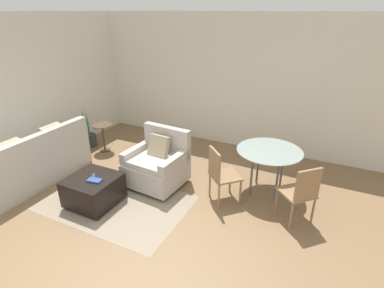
{
  "coord_description": "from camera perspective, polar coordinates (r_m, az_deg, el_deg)",
  "views": [
    {
      "loc": [
        2.19,
        -2.29,
        2.77
      ],
      "look_at": [
        0.22,
        1.74,
        0.75
      ],
      "focal_mm": 28.0,
      "sensor_mm": 36.0,
      "label": 1
    }
  ],
  "objects": [
    {
      "name": "ground_plane",
      "position": [
        4.21,
        -13.86,
        -17.81
      ],
      "size": [
        20.0,
        20.0,
        0.0
      ],
      "primitive_type": "plane",
      "color": "brown"
    },
    {
      "name": "wall_back",
      "position": [
        6.5,
        5.86,
        11.69
      ],
      "size": [
        12.0,
        0.06,
        2.75
      ],
      "color": "silver",
      "rests_on": "ground_plane"
    },
    {
      "name": "wall_left",
      "position": [
        6.5,
        -26.94,
        9.22
      ],
      "size": [
        0.06,
        12.0,
        2.75
      ],
      "color": "silver",
      "rests_on": "ground_plane"
    },
    {
      "name": "area_rug",
      "position": [
        4.93,
        -14.26,
        -10.77
      ],
      "size": [
        2.23,
        1.47,
        0.01
      ],
      "color": "gray",
      "rests_on": "ground_plane"
    },
    {
      "name": "couch",
      "position": [
        5.89,
        -28.24,
        -3.52
      ],
      "size": [
        0.9,
        2.0,
        0.94
      ],
      "color": "#B2ADA3",
      "rests_on": "ground_plane"
    },
    {
      "name": "armchair",
      "position": [
        5.13,
        -6.62,
        -3.91
      ],
      "size": [
        0.96,
        0.9,
        0.95
      ],
      "color": "#B2ADA3",
      "rests_on": "ground_plane"
    },
    {
      "name": "ottoman",
      "position": [
        4.89,
        -18.21,
        -8.25
      ],
      "size": [
        0.7,
        0.71,
        0.45
      ],
      "color": "black",
      "rests_on": "ground_plane"
    },
    {
      "name": "book_stack",
      "position": [
        4.68,
        -18.07,
        -6.6
      ],
      "size": [
        0.23,
        0.15,
        0.03
      ],
      "color": "#2D478C",
      "rests_on": "ottoman"
    },
    {
      "name": "tv_remote_primary",
      "position": [
        4.82,
        -18.26,
        -5.8
      ],
      "size": [
        0.13,
        0.14,
        0.01
      ],
      "color": "#333338",
      "rests_on": "ottoman"
    },
    {
      "name": "potted_plant",
      "position": [
        6.99,
        -19.17,
        1.19
      ],
      "size": [
        0.34,
        0.34,
        0.92
      ],
      "color": "#333338",
      "rests_on": "ground_plane"
    },
    {
      "name": "side_table",
      "position": [
        6.56,
        -16.59,
        2.1
      ],
      "size": [
        0.42,
        0.42,
        0.59
      ],
      "color": "#4C3828",
      "rests_on": "ground_plane"
    },
    {
      "name": "dining_table",
      "position": [
        4.89,
        14.45,
        -2.16
      ],
      "size": [
        1.03,
        1.03,
        0.76
      ],
      "color": "#8C9E99",
      "rests_on": "ground_plane"
    },
    {
      "name": "dining_chair_near_left",
      "position": [
        4.58,
        5.41,
        -5.35
      ],
      "size": [
        0.59,
        0.59,
        0.9
      ],
      "color": "#93704C",
      "rests_on": "ground_plane"
    },
    {
      "name": "dining_chair_near_right",
      "position": [
        4.38,
        20.1,
        -8.4
      ],
      "size": [
        0.59,
        0.59,
        0.9
      ],
      "color": "#93704C",
      "rests_on": "ground_plane"
    }
  ]
}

